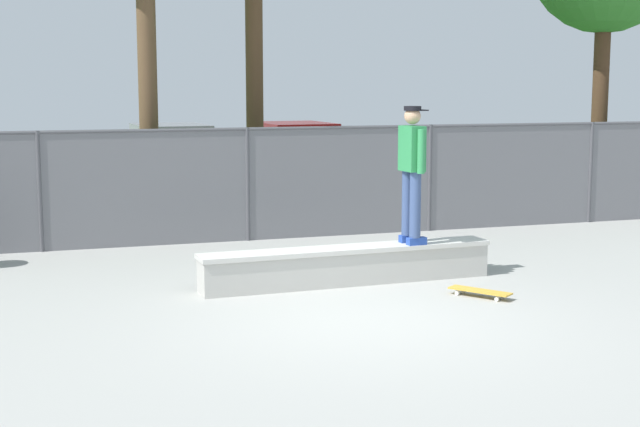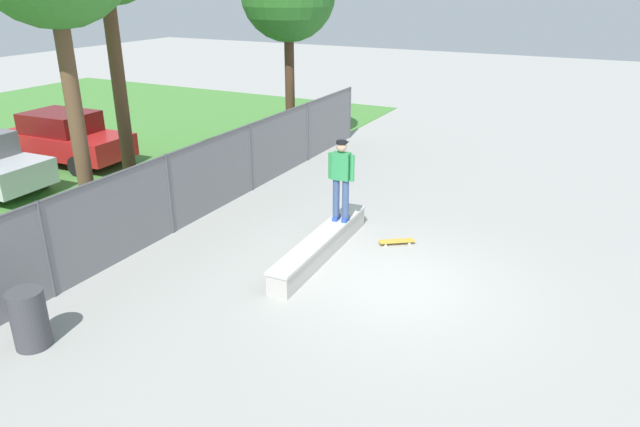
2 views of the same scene
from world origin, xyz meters
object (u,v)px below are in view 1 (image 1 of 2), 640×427
concrete_ledge (348,265)px  skateboarder (412,167)px  car_red (297,156)px  car_silver (172,159)px  skateboard (480,291)px

concrete_ledge → skateboarder: skateboarder is taller
car_red → car_silver: bearing=179.9°
skateboard → car_red: car_red is taller
skateboarder → car_silver: 10.55m
car_silver → car_red: size_ratio=1.00×
skateboard → car_red: (1.06, 11.60, 0.77)m
skateboarder → skateboard: size_ratio=2.39×
skateboard → car_silver: 11.80m
skateboarder → car_silver: skateboarder is taller
car_silver → concrete_ledge: bearing=-86.2°
concrete_ledge → car_silver: car_silver is taller
car_silver → car_red: 3.07m
concrete_ledge → car_silver: bearing=93.8°
concrete_ledge → skateboarder: size_ratio=2.18×
skateboarder → car_red: size_ratio=0.43×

